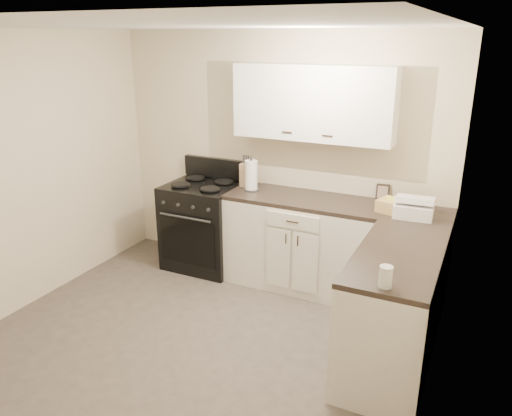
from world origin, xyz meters
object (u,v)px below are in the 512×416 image
at_px(paper_towel, 251,175).
at_px(countertop_grill, 414,209).
at_px(stove, 204,226).
at_px(knife_block, 246,175).
at_px(wicker_basket, 397,207).

xyz_separation_m(paper_towel, countertop_grill, (1.63, -0.09, -0.09)).
bearing_deg(stove, countertop_grill, -1.26).
bearing_deg(knife_block, stove, -166.57).
bearing_deg(countertop_grill, stove, 175.80).
bearing_deg(paper_towel, countertop_grill, -3.15).
relative_size(stove, countertop_grill, 2.89).
bearing_deg(countertop_grill, paper_towel, 173.90).
height_order(stove, wicker_basket, wicker_basket).
distance_m(stove, wicker_basket, 2.11).
xyz_separation_m(stove, knife_block, (0.45, 0.13, 0.60)).
xyz_separation_m(knife_block, countertop_grill, (1.73, -0.18, -0.06)).
bearing_deg(paper_towel, knife_block, 139.16).
bearing_deg(wicker_basket, knife_block, 174.07).
bearing_deg(knife_block, paper_towel, -43.63).
distance_m(knife_block, countertop_grill, 1.74).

